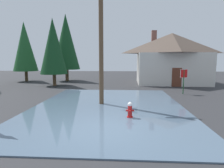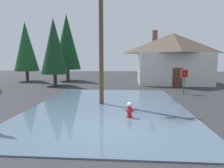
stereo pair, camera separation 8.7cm
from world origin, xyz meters
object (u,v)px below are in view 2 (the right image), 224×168
Objects in this scene: utility_pole at (101,40)px; house at (172,58)px; pine_tree_tall_left at (67,42)px; pine_tree_mid_left at (54,46)px; stop_sign_far at (184,77)px; pine_tree_short_left at (26,47)px; fire_hydrant at (130,110)px.

house is at bearing 58.23° from utility_pole.
utility_pole is 13.50m from house.
pine_tree_tall_left reaches higher than pine_tree_mid_left.
utility_pole is 8.03m from stop_sign_far.
pine_tree_short_left is (-17.82, 8.31, 3.07)m from stop_sign_far.
stop_sign_far is 0.24× the size of house.
pine_tree_mid_left is at bearing 126.12° from utility_pole.
pine_tree_mid_left reaches higher than fire_hydrant.
pine_tree_short_left reaches higher than pine_tree_mid_left.
utility_pole is 10.51m from pine_tree_mid_left.
pine_tree_tall_left is 1.21× the size of pine_tree_mid_left.
pine_tree_mid_left reaches higher than stop_sign_far.
fire_hydrant is 18.54m from pine_tree_tall_left.
pine_tree_mid_left is (-6.19, 8.48, 0.20)m from utility_pole.
pine_tree_short_left is at bearing 130.82° from fire_hydrant.
utility_pole reaches higher than pine_tree_short_left.
house is (0.71, 7.33, 1.64)m from stop_sign_far.
pine_tree_short_left is at bearing 143.11° from pine_tree_mid_left.
pine_tree_tall_left is (-12.59, 9.13, 3.70)m from stop_sign_far.
pine_tree_tall_left is at bearing 90.22° from pine_tree_mid_left.
fire_hydrant is at bearing -123.89° from stop_sign_far.
house is 1.13× the size of pine_tree_short_left.
utility_pole is 0.89× the size of pine_tree_tall_left.
pine_tree_mid_left is 0.94× the size of pine_tree_short_left.
pine_tree_short_left is at bearing 132.64° from utility_pole.
house reaches higher than fire_hydrant.
pine_tree_mid_left is (-12.57, 4.37, 2.81)m from stop_sign_far.
utility_pole is 1.07× the size of pine_tree_mid_left.
stop_sign_far is at bearing -19.17° from pine_tree_mid_left.
stop_sign_far is at bearing -95.53° from house.
pine_tree_tall_left reaches higher than fire_hydrant.
house is at bearing -3.02° from pine_tree_short_left.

